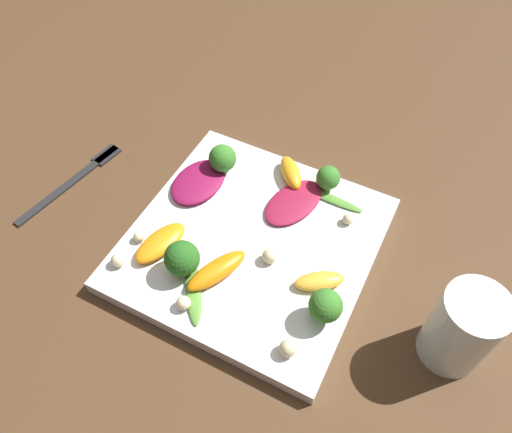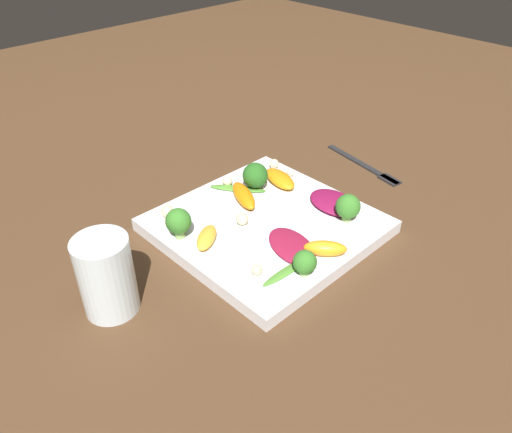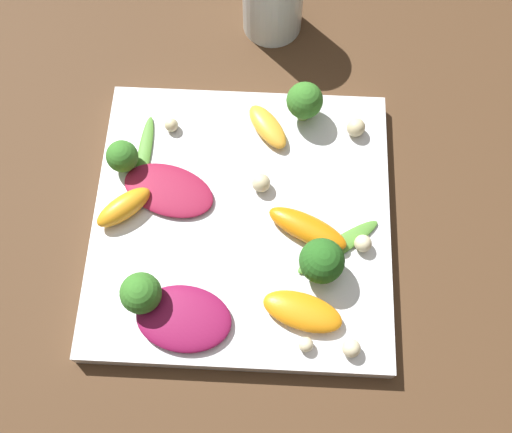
# 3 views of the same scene
# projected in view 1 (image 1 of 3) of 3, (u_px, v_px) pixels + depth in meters

# --- Properties ---
(ground_plane) EXTENTS (2.40, 2.40, 0.00)m
(ground_plane) POSITION_uv_depth(u_px,v_px,m) (252.00, 248.00, 0.62)
(ground_plane) COLOR #4C331E
(plate) EXTENTS (0.28, 0.28, 0.02)m
(plate) POSITION_uv_depth(u_px,v_px,m) (252.00, 244.00, 0.61)
(plate) COLOR white
(plate) RESTS_ON ground_plane
(drinking_glass) EXTENTS (0.07, 0.07, 0.10)m
(drinking_glass) POSITION_uv_depth(u_px,v_px,m) (462.00, 329.00, 0.50)
(drinking_glass) COLOR silver
(drinking_glass) RESTS_ON ground_plane
(fork) EXTENTS (0.17, 0.05, 0.01)m
(fork) POSITION_uv_depth(u_px,v_px,m) (80.00, 174.00, 0.69)
(fork) COLOR #262628
(fork) RESTS_ON ground_plane
(radicchio_leaf_0) EXTENTS (0.10, 0.08, 0.01)m
(radicchio_leaf_0) POSITION_uv_depth(u_px,v_px,m) (294.00, 202.00, 0.63)
(radicchio_leaf_0) COLOR maroon
(radicchio_leaf_0) RESTS_ON plate
(radicchio_leaf_1) EXTENTS (0.09, 0.07, 0.01)m
(radicchio_leaf_1) POSITION_uv_depth(u_px,v_px,m) (198.00, 182.00, 0.65)
(radicchio_leaf_1) COLOR maroon
(radicchio_leaf_1) RESTS_ON plate
(orange_segment_0) EXTENTS (0.08, 0.05, 0.02)m
(orange_segment_0) POSITION_uv_depth(u_px,v_px,m) (160.00, 243.00, 0.59)
(orange_segment_0) COLOR orange
(orange_segment_0) RESTS_ON plate
(orange_segment_1) EXTENTS (0.08, 0.06, 0.02)m
(orange_segment_1) POSITION_uv_depth(u_px,v_px,m) (217.00, 270.00, 0.56)
(orange_segment_1) COLOR orange
(orange_segment_1) RESTS_ON plate
(orange_segment_2) EXTENTS (0.05, 0.06, 0.01)m
(orange_segment_2) POSITION_uv_depth(u_px,v_px,m) (319.00, 281.00, 0.56)
(orange_segment_2) COLOR #FCAD33
(orange_segment_2) RESTS_ON plate
(orange_segment_3) EXTENTS (0.06, 0.06, 0.02)m
(orange_segment_3) POSITION_uv_depth(u_px,v_px,m) (291.00, 173.00, 0.65)
(orange_segment_3) COLOR orange
(orange_segment_3) RESTS_ON plate
(broccoli_floret_0) EXTENTS (0.04, 0.04, 0.04)m
(broccoli_floret_0) POSITION_uv_depth(u_px,v_px,m) (222.00, 159.00, 0.65)
(broccoli_floret_0) COLOR #7A9E51
(broccoli_floret_0) RESTS_ON plate
(broccoli_floret_1) EXTENTS (0.03, 0.03, 0.03)m
(broccoli_floret_1) POSITION_uv_depth(u_px,v_px,m) (328.00, 178.00, 0.64)
(broccoli_floret_1) COLOR #84AD5B
(broccoli_floret_1) RESTS_ON plate
(broccoli_floret_2) EXTENTS (0.04, 0.04, 0.05)m
(broccoli_floret_2) POSITION_uv_depth(u_px,v_px,m) (182.00, 258.00, 0.55)
(broccoli_floret_2) COLOR #84AD5B
(broccoli_floret_2) RESTS_ON plate
(broccoli_floret_3) EXTENTS (0.04, 0.04, 0.05)m
(broccoli_floret_3) POSITION_uv_depth(u_px,v_px,m) (325.00, 306.00, 0.52)
(broccoli_floret_3) COLOR #84AD5B
(broccoli_floret_3) RESTS_ON plate
(arugula_sprig_0) EXTENTS (0.02, 0.09, 0.00)m
(arugula_sprig_0) POSITION_uv_depth(u_px,v_px,m) (331.00, 199.00, 0.64)
(arugula_sprig_0) COLOR #518E33
(arugula_sprig_0) RESTS_ON plate
(arugula_sprig_1) EXTENTS (0.08, 0.07, 0.01)m
(arugula_sprig_1) POSITION_uv_depth(u_px,v_px,m) (193.00, 289.00, 0.56)
(arugula_sprig_1) COLOR #518E33
(arugula_sprig_1) RESTS_ON plate
(macadamia_nut_0) EXTENTS (0.02, 0.02, 0.02)m
(macadamia_nut_0) POSITION_uv_depth(u_px,v_px,m) (118.00, 260.00, 0.57)
(macadamia_nut_0) COLOR beige
(macadamia_nut_0) RESTS_ON plate
(macadamia_nut_1) EXTENTS (0.02, 0.02, 0.02)m
(macadamia_nut_1) POSITION_uv_depth(u_px,v_px,m) (288.00, 348.00, 0.51)
(macadamia_nut_1) COLOR beige
(macadamia_nut_1) RESTS_ON plate
(macadamia_nut_2) EXTENTS (0.01, 0.01, 0.01)m
(macadamia_nut_2) POSITION_uv_depth(u_px,v_px,m) (348.00, 219.00, 0.61)
(macadamia_nut_2) COLOR beige
(macadamia_nut_2) RESTS_ON plate
(macadamia_nut_3) EXTENTS (0.02, 0.02, 0.02)m
(macadamia_nut_3) POSITION_uv_depth(u_px,v_px,m) (183.00, 303.00, 0.54)
(macadamia_nut_3) COLOR beige
(macadamia_nut_3) RESTS_ON plate
(macadamia_nut_4) EXTENTS (0.01, 0.01, 0.01)m
(macadamia_nut_4) POSITION_uv_depth(u_px,v_px,m) (139.00, 237.00, 0.59)
(macadamia_nut_4) COLOR beige
(macadamia_nut_4) RESTS_ON plate
(macadamia_nut_5) EXTENTS (0.02, 0.02, 0.02)m
(macadamia_nut_5) POSITION_uv_depth(u_px,v_px,m) (270.00, 256.00, 0.58)
(macadamia_nut_5) COLOR beige
(macadamia_nut_5) RESTS_ON plate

